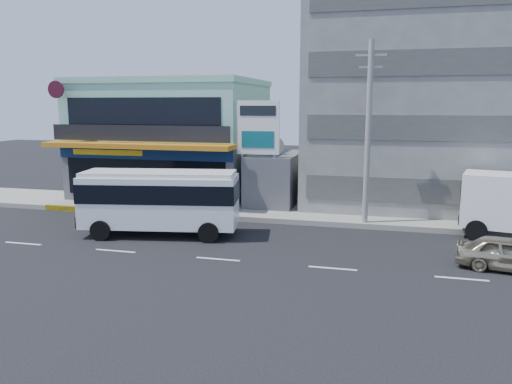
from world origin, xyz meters
TOP-DOWN VIEW (x-y plane):
  - ground at (0.00, 0.00)m, footprint 120.00×120.00m
  - sidewalk at (5.00, 9.50)m, footprint 70.00×5.00m
  - shop_building at (-8.00, 13.95)m, footprint 12.40×11.70m
  - concrete_building at (10.00, 15.00)m, footprint 16.00×12.00m
  - gap_structure at (0.00, 12.00)m, footprint 3.00×6.00m
  - satellite_dish at (0.00, 11.00)m, footprint 1.50×1.50m
  - billboard at (-0.50, 9.20)m, footprint 2.60×0.18m
  - utility_pole_near at (6.00, 7.40)m, footprint 1.60×0.30m
  - minibus at (-4.18, 3.15)m, footprint 8.28×3.88m
  - sedan at (12.00, 1.54)m, footprint 4.32×2.35m
  - motorcycle_rider at (-7.97, 6.57)m, footprint 1.87×0.85m

SIDE VIEW (x-z plane):
  - ground at x=0.00m, z-range 0.00..0.00m
  - sidewalk at x=5.00m, z-range 0.00..0.30m
  - sedan at x=12.00m, z-range 0.00..1.39m
  - motorcycle_rider at x=-7.97m, z-range -0.39..1.92m
  - gap_structure at x=0.00m, z-range 0.00..3.50m
  - minibus at x=-4.18m, z-range 0.32..3.65m
  - satellite_dish at x=0.00m, z-range 3.50..3.65m
  - shop_building at x=-8.00m, z-range 0.00..8.00m
  - billboard at x=-0.50m, z-range 1.48..8.38m
  - utility_pole_near at x=6.00m, z-range 0.15..10.15m
  - concrete_building at x=10.00m, z-range 0.00..14.00m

